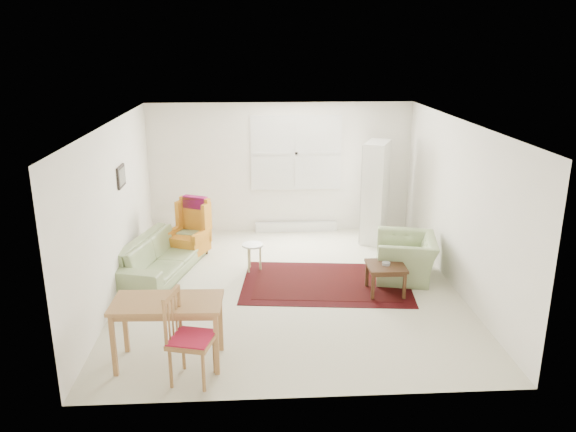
{
  "coord_description": "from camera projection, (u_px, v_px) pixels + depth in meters",
  "views": [
    {
      "loc": [
        -0.48,
        -7.78,
        3.56
      ],
      "look_at": [
        0.0,
        0.3,
        1.05
      ],
      "focal_mm": 35.0,
      "sensor_mm": 36.0,
      "label": 1
    }
  ],
  "objects": [
    {
      "name": "sofa",
      "position": [
        160.0,
        250.0,
        8.88
      ],
      "size": [
        1.33,
        2.21,
        0.84
      ],
      "primitive_type": "imported",
      "rotation": [
        0.0,
        0.0,
        1.3
      ],
      "color": "gray",
      "rests_on": "ground"
    },
    {
      "name": "rug",
      "position": [
        326.0,
        283.0,
        8.65
      ],
      "size": [
        2.71,
        1.9,
        0.03
      ],
      "primitive_type": null,
      "rotation": [
        0.0,
        0.0,
        -0.1
      ],
      "color": "black",
      "rests_on": "ground"
    },
    {
      "name": "room",
      "position": [
        290.0,
        204.0,
        8.33
      ],
      "size": [
        5.04,
        5.54,
        2.51
      ],
      "color": "beige",
      "rests_on": "ground"
    },
    {
      "name": "stool",
      "position": [
        253.0,
        257.0,
        9.1
      ],
      "size": [
        0.37,
        0.37,
        0.46
      ],
      "primitive_type": null,
      "rotation": [
        0.0,
        0.0,
        -0.07
      ],
      "color": "white",
      "rests_on": "ground"
    },
    {
      "name": "desk",
      "position": [
        169.0,
        332.0,
        6.41
      ],
      "size": [
        1.25,
        0.66,
        0.78
      ],
      "primitive_type": null,
      "rotation": [
        0.0,
        0.0,
        -0.03
      ],
      "color": "#AE7A46",
      "rests_on": "ground"
    },
    {
      "name": "desk_chair",
      "position": [
        192.0,
        338.0,
        6.04
      ],
      "size": [
        0.55,
        0.55,
        1.04
      ],
      "primitive_type": null,
      "rotation": [
        0.0,
        0.0,
        1.32
      ],
      "color": "#AE7A46",
      "rests_on": "ground"
    },
    {
      "name": "armchair",
      "position": [
        406.0,
        253.0,
        8.79
      ],
      "size": [
        1.08,
        1.18,
        0.8
      ],
      "primitive_type": "imported",
      "rotation": [
        0.0,
        0.0,
        -1.77
      ],
      "color": "gray",
      "rests_on": "ground"
    },
    {
      "name": "coffee_table",
      "position": [
        385.0,
        279.0,
        8.27
      ],
      "size": [
        0.55,
        0.55,
        0.45
      ],
      "primitive_type": null,
      "rotation": [
        0.0,
        0.0,
        -0.01
      ],
      "color": "#3A2112",
      "rests_on": "ground"
    },
    {
      "name": "cabinet",
      "position": [
        375.0,
        192.0,
        10.28
      ],
      "size": [
        0.65,
        0.84,
        1.87
      ],
      "primitive_type": null,
      "rotation": [
        0.0,
        0.0,
        -0.4
      ],
      "color": "white",
      "rests_on": "ground"
    },
    {
      "name": "wingback_chair",
      "position": [
        188.0,
        229.0,
        9.6
      ],
      "size": [
        0.8,
        0.81,
        1.02
      ],
      "primitive_type": null,
      "rotation": [
        0.0,
        0.0,
        -0.44
      ],
      "color": "orange",
      "rests_on": "ground"
    }
  ]
}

